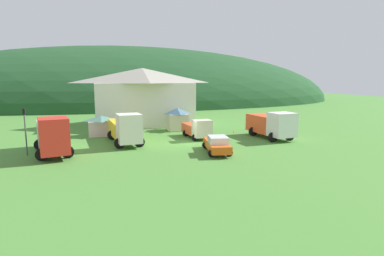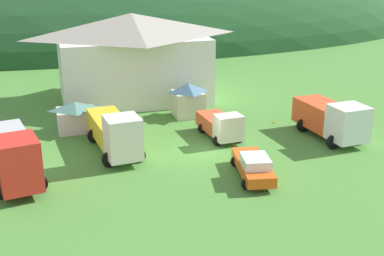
{
  "view_description": "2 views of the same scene",
  "coord_description": "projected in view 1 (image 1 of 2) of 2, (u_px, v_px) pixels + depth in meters",
  "views": [
    {
      "loc": [
        -9.33,
        -32.44,
        6.98
      ],
      "look_at": [
        1.49,
        2.83,
        1.22
      ],
      "focal_mm": 29.57,
      "sensor_mm": 36.0,
      "label": 1
    },
    {
      "loc": [
        -10.88,
        -32.06,
        13.7
      ],
      "look_at": [
        -1.04,
        0.14,
        2.01
      ],
      "focal_mm": 46.15,
      "sensor_mm": 36.0,
      "label": 2
    }
  ],
  "objects": [
    {
      "name": "ground_plane",
      "position": [
        187.0,
        143.0,
        34.42
      ],
      "size": [
        200.0,
        200.0,
        0.0
      ],
      "primitive_type": "plane",
      "color": "#477F33"
    },
    {
      "name": "crane_truck_red",
      "position": [
        52.0,
        134.0,
        29.21
      ],
      "size": [
        3.99,
        8.24,
        3.66
      ],
      "rotation": [
        0.0,
        0.0,
        -1.39
      ],
      "color": "red",
      "rests_on": "ground"
    },
    {
      "name": "forested_hill_backdrop",
      "position": [
        128.0,
        103.0,
        93.77
      ],
      "size": [
        131.3,
        60.0,
        32.31
      ],
      "primitive_type": "ellipsoid",
      "color": "#1E4723",
      "rests_on": "ground"
    },
    {
      "name": "heavy_rig_striped",
      "position": [
        125.0,
        129.0,
        34.15
      ],
      "size": [
        3.56,
        8.59,
        3.48
      ],
      "rotation": [
        0.0,
        0.0,
        -1.48
      ],
      "color": "silver",
      "rests_on": "ground"
    },
    {
      "name": "play_shed_cream",
      "position": [
        177.0,
        119.0,
        43.1
      ],
      "size": [
        2.77,
        2.72,
        3.05
      ],
      "color": "beige",
      "rests_on": "ground"
    },
    {
      "name": "depot_building",
      "position": [
        143.0,
        96.0,
        48.29
      ],
      "size": [
        15.24,
        10.2,
        8.59
      ],
      "color": "white",
      "rests_on": "ground"
    },
    {
      "name": "traffic_light_west",
      "position": [
        25.0,
        127.0,
        28.65
      ],
      "size": [
        0.2,
        0.32,
        4.34
      ],
      "color": "#4C4C51",
      "rests_on": "ground"
    },
    {
      "name": "play_shed_pink",
      "position": [
        101.0,
        125.0,
        39.11
      ],
      "size": [
        3.23,
        2.71,
        2.51
      ],
      "color": "beige",
      "rests_on": "ground"
    },
    {
      "name": "traffic_cone_mid_row",
      "position": [
        206.0,
        141.0,
        35.96
      ],
      "size": [
        0.36,
        0.36,
        0.52
      ],
      "primitive_type": "cone",
      "color": "orange",
      "rests_on": "ground"
    },
    {
      "name": "traffic_cone_near_pickup",
      "position": [
        234.0,
        133.0,
        41.21
      ],
      "size": [
        0.36,
        0.36,
        0.54
      ],
      "primitive_type": "cone",
      "color": "orange",
      "rests_on": "ground"
    },
    {
      "name": "heavy_rig_white",
      "position": [
        272.0,
        124.0,
        37.2
      ],
      "size": [
        3.63,
        7.07,
        3.24
      ],
      "rotation": [
        0.0,
        0.0,
        -1.5
      ],
      "color": "white",
      "rests_on": "ground"
    },
    {
      "name": "light_truck_cream",
      "position": [
        198.0,
        129.0,
        37.31
      ],
      "size": [
        2.7,
        5.31,
        2.35
      ],
      "rotation": [
        0.0,
        0.0,
        -1.51
      ],
      "color": "beige",
      "rests_on": "ground"
    },
    {
      "name": "service_pickup_orange",
      "position": [
        217.0,
        144.0,
        30.07
      ],
      "size": [
        2.91,
        5.57,
        1.66
      ],
      "rotation": [
        0.0,
        0.0,
        -1.76
      ],
      "color": "#E65616",
      "rests_on": "ground"
    }
  ]
}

